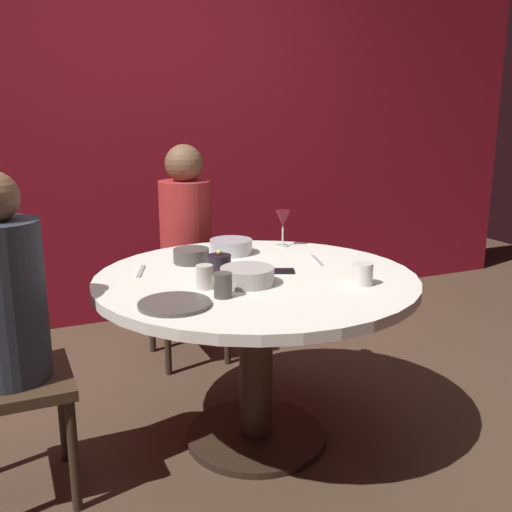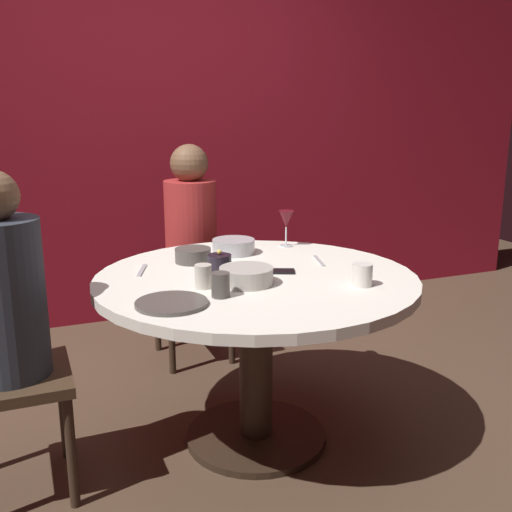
# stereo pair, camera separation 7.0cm
# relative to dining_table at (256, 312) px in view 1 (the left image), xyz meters

# --- Properties ---
(ground_plane) EXTENTS (8.00, 8.00, 0.00)m
(ground_plane) POSITION_rel_dining_table_xyz_m (0.00, 0.00, -0.58)
(ground_plane) COLOR #4C3828
(back_wall) EXTENTS (6.00, 0.10, 2.60)m
(back_wall) POSITION_rel_dining_table_xyz_m (0.00, 1.78, 0.72)
(back_wall) COLOR maroon
(back_wall) RESTS_ON ground
(dining_table) EXTENTS (1.30, 1.30, 0.74)m
(dining_table) POSITION_rel_dining_table_xyz_m (0.00, 0.00, 0.00)
(dining_table) COLOR silver
(dining_table) RESTS_ON ground
(seated_diner_left) EXTENTS (0.40, 0.40, 1.19)m
(seated_diner_left) POSITION_rel_dining_table_xyz_m (-0.94, 0.00, 0.15)
(seated_diner_left) COLOR #3F2D1E
(seated_diner_left) RESTS_ON ground
(seated_diner_back) EXTENTS (0.40, 0.40, 1.21)m
(seated_diner_back) POSITION_rel_dining_table_xyz_m (0.00, 0.94, 0.16)
(seated_diner_back) COLOR #3F2D1E
(seated_diner_back) RESTS_ON ground
(candle_holder) EXTENTS (0.10, 0.10, 0.10)m
(candle_holder) POSITION_rel_dining_table_xyz_m (-0.12, 0.10, 0.19)
(candle_holder) COLOR black
(candle_holder) RESTS_ON dining_table
(wine_glass) EXTENTS (0.08, 0.08, 0.18)m
(wine_glass) POSITION_rel_dining_table_xyz_m (0.33, 0.42, 0.28)
(wine_glass) COLOR silver
(wine_glass) RESTS_ON dining_table
(dinner_plate) EXTENTS (0.25, 0.25, 0.01)m
(dinner_plate) POSITION_rel_dining_table_xyz_m (-0.41, -0.24, 0.16)
(dinner_plate) COLOR #4C4742
(dinner_plate) RESTS_ON dining_table
(cell_phone) EXTENTS (0.16, 0.12, 0.01)m
(cell_phone) POSITION_rel_dining_table_xyz_m (0.10, 0.01, 0.16)
(cell_phone) COLOR black
(cell_phone) RESTS_ON dining_table
(bowl_serving_large) EXTENTS (0.20, 0.20, 0.07)m
(bowl_serving_large) POSITION_rel_dining_table_xyz_m (0.04, 0.38, 0.19)
(bowl_serving_large) COLOR #B7B7BC
(bowl_serving_large) RESTS_ON dining_table
(bowl_salad_center) EXTENTS (0.21, 0.21, 0.07)m
(bowl_salad_center) POSITION_rel_dining_table_xyz_m (-0.08, -0.10, 0.19)
(bowl_salad_center) COLOR #B2ADA3
(bowl_salad_center) RESTS_ON dining_table
(bowl_small_white) EXTENTS (0.16, 0.16, 0.06)m
(bowl_small_white) POSITION_rel_dining_table_xyz_m (-0.18, 0.30, 0.19)
(bowl_small_white) COLOR #4C4742
(bowl_small_white) RESTS_ON dining_table
(cup_near_candle) EXTENTS (0.06, 0.06, 0.09)m
(cup_near_candle) POSITION_rel_dining_table_xyz_m (-0.25, -0.09, 0.20)
(cup_near_candle) COLOR beige
(cup_near_candle) RESTS_ON dining_table
(cup_by_left_diner) EXTENTS (0.07, 0.07, 0.09)m
(cup_by_left_diner) POSITION_rel_dining_table_xyz_m (-0.22, -0.21, 0.20)
(cup_by_left_diner) COLOR #4C4742
(cup_by_left_diner) RESTS_ON dining_table
(cup_by_right_diner) EXTENTS (0.08, 0.08, 0.09)m
(cup_by_right_diner) POSITION_rel_dining_table_xyz_m (0.32, -0.29, 0.20)
(cup_by_right_diner) COLOR silver
(cup_by_right_diner) RESTS_ON dining_table
(fork_near_plate) EXTENTS (0.08, 0.17, 0.01)m
(fork_near_plate) POSITION_rel_dining_table_xyz_m (-0.41, 0.24, 0.16)
(fork_near_plate) COLOR #B7B7BC
(fork_near_plate) RESTS_ON dining_table
(knife_near_plate) EXTENTS (0.06, 0.18, 0.01)m
(knife_near_plate) POSITION_rel_dining_table_xyz_m (0.34, 0.10, 0.16)
(knife_near_plate) COLOR #B7B7BC
(knife_near_plate) RESTS_ON dining_table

